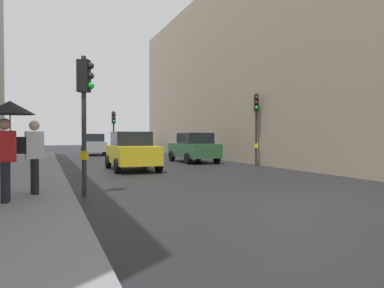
# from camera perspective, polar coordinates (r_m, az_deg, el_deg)

# --- Properties ---
(ground_plane) EXTENTS (120.00, 120.00, 0.00)m
(ground_plane) POSITION_cam_1_polar(r_m,az_deg,el_deg) (9.40, 15.49, -8.33)
(ground_plane) COLOR black
(sidewalk_kerb) EXTENTS (3.45, 40.00, 0.16)m
(sidewalk_kerb) POSITION_cam_1_polar(r_m,az_deg,el_deg) (13.48, -26.58, -5.19)
(sidewalk_kerb) COLOR gray
(sidewalk_kerb) RESTS_ON ground
(building_facade_right) EXTENTS (12.00, 35.33, 12.01)m
(building_facade_right) POSITION_cam_1_polar(r_m,az_deg,el_deg) (27.34, 16.19, 10.53)
(building_facade_right) COLOR gray
(building_facade_right) RESTS_ON ground
(traffic_light_near_right) EXTENTS (0.45, 0.36, 3.65)m
(traffic_light_near_right) POSITION_cam_1_polar(r_m,az_deg,el_deg) (9.99, -16.46, 6.71)
(traffic_light_near_right) COLOR #2D2D2D
(traffic_light_near_right) RESTS_ON ground
(traffic_light_mid_street) EXTENTS (0.35, 0.45, 3.84)m
(traffic_light_mid_street) POSITION_cam_1_polar(r_m,az_deg,el_deg) (19.54, 10.04, 4.40)
(traffic_light_mid_street) COLOR #2D2D2D
(traffic_light_mid_street) RESTS_ON ground
(traffic_light_far_median) EXTENTS (0.25, 0.43, 3.47)m
(traffic_light_far_median) POSITION_cam_1_polar(r_m,az_deg,el_deg) (28.03, -12.17, 2.90)
(traffic_light_far_median) COLOR #2D2D2D
(traffic_light_far_median) RESTS_ON ground
(car_white_compact) EXTENTS (2.06, 4.22, 1.76)m
(car_white_compact) POSITION_cam_1_polar(r_m,az_deg,el_deg) (36.00, -8.97, 0.11)
(car_white_compact) COLOR silver
(car_white_compact) RESTS_ON ground
(car_silver_hatchback) EXTENTS (2.25, 4.32, 1.76)m
(car_silver_hatchback) POSITION_cam_1_polar(r_m,az_deg,el_deg) (31.46, -15.12, -0.07)
(car_silver_hatchback) COLOR #BCBCC1
(car_silver_hatchback) RESTS_ON ground
(car_green_estate) EXTENTS (2.05, 4.22, 1.76)m
(car_green_estate) POSITION_cam_1_polar(r_m,az_deg,el_deg) (21.81, 0.28, -0.57)
(car_green_estate) COLOR #2D6038
(car_green_estate) RESTS_ON ground
(car_yellow_taxi) EXTENTS (2.09, 4.24, 1.76)m
(car_yellow_taxi) POSITION_cam_1_polar(r_m,az_deg,el_deg) (17.01, -9.41, -1.08)
(car_yellow_taxi) COLOR yellow
(car_yellow_taxi) RESTS_ON ground
(pedestrian_with_umbrella) EXTENTS (1.00, 1.00, 2.14)m
(pedestrian_with_umbrella) POSITION_cam_1_polar(r_m,az_deg,el_deg) (8.60, -26.81, 3.01)
(pedestrian_with_umbrella) COLOR black
(pedestrian_with_umbrella) RESTS_ON sidewalk_kerb
(pedestrian_with_black_backpack) EXTENTS (0.64, 0.39, 1.77)m
(pedestrian_with_black_backpack) POSITION_cam_1_polar(r_m,az_deg,el_deg) (9.55, -23.71, -1.23)
(pedestrian_with_black_backpack) COLOR black
(pedestrian_with_black_backpack) RESTS_ON sidewalk_kerb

